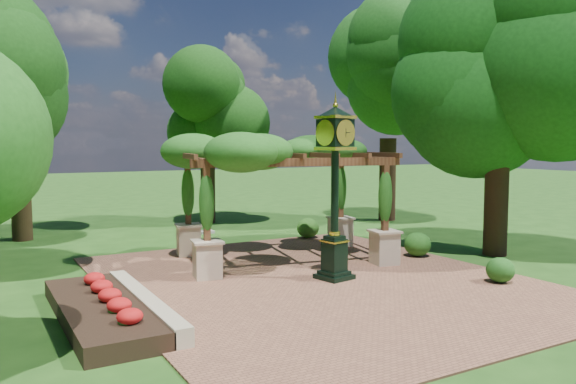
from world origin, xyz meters
TOP-DOWN VIEW (x-y plane):
  - ground at (0.00, 0.00)m, footprint 120.00×120.00m
  - brick_plaza at (0.00, 1.00)m, footprint 10.00×12.00m
  - border_wall at (-4.60, 0.50)m, footprint 0.35×5.00m
  - flower_bed at (-5.50, 0.50)m, footprint 1.50×5.00m
  - pedestal_clock at (0.46, 0.88)m, footprint 1.04×1.04m
  - pergola at (0.49, 3.66)m, footprint 6.62×4.83m
  - sundial at (0.43, 9.77)m, footprint 0.58×0.58m
  - shrub_front at (3.89, -1.52)m, footprint 0.74×0.74m
  - shrub_mid at (4.37, 2.01)m, footprint 1.07×1.07m
  - shrub_back at (3.21, 6.61)m, footprint 0.94×0.94m
  - tree_west_far at (-6.05, 11.58)m, footprint 4.50×4.50m
  - tree_north at (1.59, 12.48)m, footprint 3.28×3.28m
  - tree_east_far at (9.11, 9.18)m, footprint 4.63×4.63m
  - tree_east_near at (6.77, 1.08)m, footprint 5.35×5.35m

SIDE VIEW (x-z plane):
  - ground at x=0.00m, z-range 0.00..0.00m
  - brick_plaza at x=0.00m, z-range 0.00..0.04m
  - flower_bed at x=-5.50m, z-range 0.00..0.36m
  - border_wall at x=-4.60m, z-range 0.00..0.40m
  - shrub_front at x=3.89m, z-range 0.04..0.68m
  - shrub_back at x=3.21m, z-range 0.04..0.78m
  - shrub_mid at x=4.37m, z-range 0.04..0.79m
  - sundial at x=0.43m, z-range -0.06..0.92m
  - pedestal_clock at x=0.46m, z-range 0.45..4.98m
  - pergola at x=0.49m, z-range 1.22..5.01m
  - tree_north at x=1.59m, z-range 1.37..8.88m
  - tree_west_far at x=-6.05m, z-range 1.43..9.09m
  - tree_east_near at x=6.77m, z-range 1.68..10.65m
  - tree_east_far at x=9.11m, z-range 1.81..11.55m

